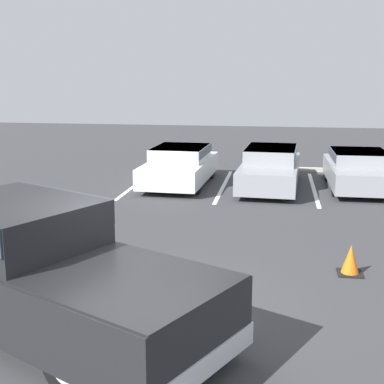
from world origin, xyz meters
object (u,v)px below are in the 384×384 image
at_px(parked_sedan_a, 180,164).
at_px(parked_sedan_b, 270,166).
at_px(pickup_truck, 30,266).
at_px(traffic_cone, 351,261).
at_px(parked_sedan_c, 359,169).
at_px(wheel_stop_curb, 314,170).

xyz_separation_m(parked_sedan_a, parked_sedan_b, (2.91, 0.03, 0.01)).
relative_size(parked_sedan_a, parked_sedan_b, 0.91).
xyz_separation_m(pickup_truck, parked_sedan_b, (3.17, 10.25, -0.22)).
height_order(parked_sedan_b, traffic_cone, parked_sedan_b).
bearing_deg(parked_sedan_c, wheel_stop_curb, -157.76).
bearing_deg(parked_sedan_a, parked_sedan_c, 95.03).
relative_size(parked_sedan_c, traffic_cone, 7.72).
xyz_separation_m(parked_sedan_b, parked_sedan_c, (2.74, 0.23, -0.04)).
relative_size(pickup_truck, parked_sedan_a, 1.46).
bearing_deg(wheel_stop_curb, parked_sedan_b, -117.31).
relative_size(pickup_truck, wheel_stop_curb, 3.35).
xyz_separation_m(parked_sedan_c, traffic_cone, (-1.17, -7.69, -0.38)).
xyz_separation_m(parked_sedan_a, parked_sedan_c, (5.65, 0.26, -0.03)).
xyz_separation_m(parked_sedan_b, traffic_cone, (1.57, -7.46, -0.42)).
height_order(parked_sedan_a, traffic_cone, parked_sedan_a).
distance_m(parked_sedan_a, parked_sedan_c, 5.65).
bearing_deg(parked_sedan_b, parked_sedan_a, -86.27).
distance_m(pickup_truck, traffic_cone, 5.54).
xyz_separation_m(pickup_truck, wheel_stop_curb, (4.74, 13.29, -0.82)).
bearing_deg(pickup_truck, parked_sedan_c, 87.54).
bearing_deg(wheel_stop_curb, parked_sedan_a, -145.52).
relative_size(parked_sedan_b, parked_sedan_c, 1.13).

